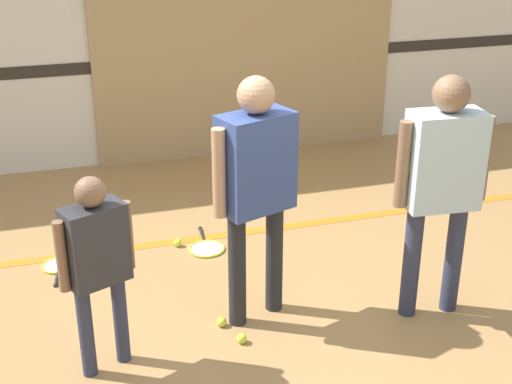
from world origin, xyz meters
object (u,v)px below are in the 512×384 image
Objects in this scene: tennis_ball_by_spare_racket at (178,243)px; person_student_right at (442,173)px; racket_second_spare at (59,266)px; tennis_ball_stray_left at (222,322)px; person_student_left at (96,255)px; person_instructor at (256,175)px; racket_spare_on_floor at (206,247)px; tennis_ball_near_instructor at (242,338)px.

person_student_right is at bearing -44.11° from tennis_ball_by_spare_racket.
person_student_right is at bearing 68.18° from racket_second_spare.
tennis_ball_stray_left reaches higher than racket_second_spare.
tennis_ball_by_spare_racket is (0.71, 1.41, -0.74)m from person_student_left.
tennis_ball_stray_left is at bearing 175.09° from person_instructor.
tennis_ball_near_instructor reaches higher than racket_spare_on_floor.
tennis_ball_stray_left is at bearing 176.96° from racket_spare_on_floor.
person_student_left is at bearing 149.63° from racket_spare_on_floor.
person_student_left is (-1.03, -0.28, -0.26)m from person_instructor.
racket_spare_on_floor is at bearing -25.97° from tennis_ball_by_spare_racket.
racket_spare_on_floor and racket_second_spare have the same top height.
tennis_ball_near_instructor is (1.07, -1.34, 0.02)m from racket_second_spare.
tennis_ball_stray_left is (-1.40, 0.22, -0.99)m from person_student_right.
person_student_left is 1.55m from racket_second_spare.
person_instructor is 1.03m from tennis_ball_stray_left.
tennis_ball_near_instructor is 1.00× the size of tennis_ball_by_spare_racket.
person_instructor reaches higher than tennis_ball_near_instructor.
person_instructor is at bearing 57.55° from tennis_ball_near_instructor.
person_instructor is 1.00× the size of person_student_right.
racket_second_spare is 7.11× the size of tennis_ball_by_spare_racket.
person_instructor is 3.01× the size of racket_spare_on_floor.
person_student_left is 1.12m from tennis_ball_near_instructor.
person_student_right is 24.96× the size of tennis_ball_stray_left.
person_student_left is at bearing 179.63° from tennis_ball_near_instructor.
tennis_ball_stray_left is at bearing 109.34° from tennis_ball_near_instructor.
tennis_ball_by_spare_racket is at bearing 102.09° from racket_second_spare.
tennis_ball_by_spare_racket is (-0.14, 1.42, 0.00)m from tennis_ball_near_instructor.
tennis_ball_near_instructor is at bearing -70.66° from tennis_ball_stray_left.
person_student_right is 24.96× the size of tennis_ball_by_spare_racket.
person_instructor is 1.45m from racket_spare_on_floor.
racket_spare_on_floor is 8.32× the size of tennis_ball_near_instructor.
racket_second_spare is 1.72m from tennis_ball_near_instructor.
person_student_left is 0.75× the size of person_student_right.
person_student_right is at bearing -131.73° from racket_spare_on_floor.
person_student_right reaches higher than tennis_ball_near_instructor.
person_student_right is 1.73m from tennis_ball_stray_left.
person_student_left is at bearing 5.00° from person_student_right.
tennis_ball_stray_left is (1.00, -1.12, 0.02)m from racket_second_spare.
person_student_right is at bearing -0.13° from tennis_ball_near_instructor.
racket_spare_on_floor is 1.15m from racket_second_spare.
tennis_ball_stray_left is (-0.08, 0.22, 0.00)m from tennis_ball_near_instructor.
racket_spare_on_floor is 0.24m from tennis_ball_by_spare_racket.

